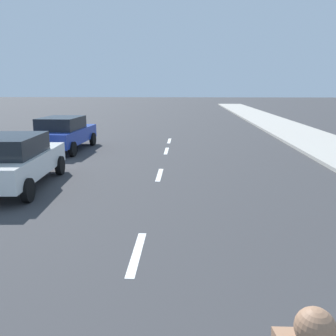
{
  "coord_description": "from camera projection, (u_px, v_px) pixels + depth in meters",
  "views": [
    {
      "loc": [
        0.85,
        2.76,
        2.97
      ],
      "look_at": [
        0.47,
        10.97,
        1.1
      ],
      "focal_mm": 38.72,
      "sensor_mm": 36.0,
      "label": 1
    }
  ],
  "objects": [
    {
      "name": "ground_plane",
      "position": [
        167.0,
        149.0,
        17.49
      ],
      "size": [
        160.0,
        160.0,
        0.0
      ],
      "primitive_type": "plane",
      "color": "#38383A"
    },
    {
      "name": "sidewalk_strip",
      "position": [
        319.0,
        142.0,
        19.06
      ],
      "size": [
        3.6,
        80.0,
        0.14
      ],
      "primitive_type": "cube",
      "color": "#B2ADA3",
      "rests_on": "ground"
    },
    {
      "name": "lane_stripe_2",
      "position": [
        137.0,
        253.0,
        6.58
      ],
      "size": [
        0.16,
        1.8,
        0.01
      ],
      "primitive_type": "cube",
      "color": "white",
      "rests_on": "ground"
    },
    {
      "name": "lane_stripe_3",
      "position": [
        159.0,
        175.0,
        12.36
      ],
      "size": [
        0.16,
        1.8,
        0.01
      ],
      "primitive_type": "cube",
      "color": "white",
      "rests_on": "ground"
    },
    {
      "name": "lane_stripe_4",
      "position": [
        166.0,
        151.0,
        16.9
      ],
      "size": [
        0.16,
        1.8,
        0.01
      ],
      "primitive_type": "cube",
      "color": "white",
      "rests_on": "ground"
    },
    {
      "name": "lane_stripe_5",
      "position": [
        169.0,
        141.0,
        19.96
      ],
      "size": [
        0.16,
        1.8,
        0.01
      ],
      "primitive_type": "cube",
      "color": "white",
      "rests_on": "ground"
    },
    {
      "name": "parked_car_white",
      "position": [
        13.0,
        160.0,
        10.68
      ],
      "size": [
        2.25,
        4.53,
        1.57
      ],
      "rotation": [
        0.0,
        0.0,
        0.06
      ],
      "color": "white",
      "rests_on": "ground"
    },
    {
      "name": "parked_car_blue",
      "position": [
        63.0,
        133.0,
        16.88
      ],
      "size": [
        2.17,
        4.49,
        1.57
      ],
      "rotation": [
        0.0,
        0.0,
        -0.04
      ],
      "color": "#1E389E",
      "rests_on": "ground"
    }
  ]
}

